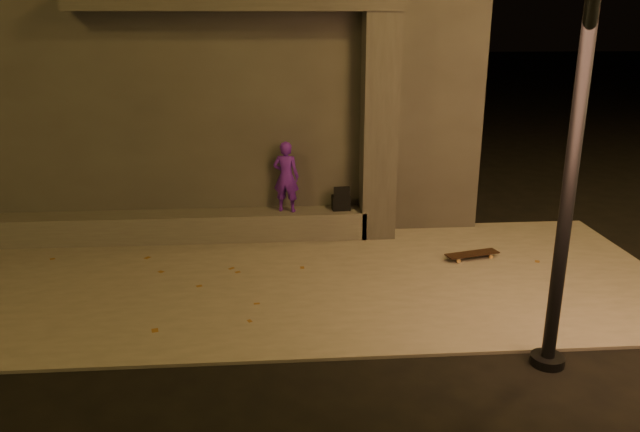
{
  "coord_description": "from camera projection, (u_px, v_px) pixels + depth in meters",
  "views": [
    {
      "loc": [
        -0.0,
        -6.13,
        3.57
      ],
      "look_at": [
        0.62,
        2.0,
        0.95
      ],
      "focal_mm": 35.0,
      "sensor_mm": 36.0,
      "label": 1
    }
  ],
  "objects": [
    {
      "name": "ground",
      "position": [
        278.0,
        354.0,
        6.91
      ],
      "size": [
        120.0,
        120.0,
        0.0
      ],
      "primitive_type": "plane",
      "color": "black",
      "rests_on": "ground"
    },
    {
      "name": "sidewalk",
      "position": [
        277.0,
        280.0,
        8.8
      ],
      "size": [
        11.0,
        4.4,
        0.04
      ],
      "primitive_type": "cube",
      "color": "#69635C",
      "rests_on": "ground"
    },
    {
      "name": "building",
      "position": [
        220.0,
        68.0,
        12.21
      ],
      "size": [
        9.0,
        5.1,
        5.22
      ],
      "color": "#3A3735",
      "rests_on": "ground"
    },
    {
      "name": "ledge",
      "position": [
        184.0,
        226.0,
        10.28
      ],
      "size": [
        6.0,
        0.55,
        0.45
      ],
      "primitive_type": "cube",
      "color": "#53514C",
      "rests_on": "sidewalk"
    },
    {
      "name": "column",
      "position": [
        379.0,
        129.0,
        10.03
      ],
      "size": [
        0.55,
        0.55,
        3.6
      ],
      "primitive_type": "cube",
      "color": "#3A3735",
      "rests_on": "sidewalk"
    },
    {
      "name": "canopy",
      "position": [
        237.0,
        1.0,
        9.33
      ],
      "size": [
        5.0,
        0.7,
        0.28
      ],
      "primitive_type": "cube",
      "color": "#3A3735",
      "rests_on": "column"
    },
    {
      "name": "skateboarder",
      "position": [
        286.0,
        177.0,
        10.16
      ],
      "size": [
        0.48,
        0.38,
        1.17
      ],
      "primitive_type": "imported",
      "rotation": [
        0.0,
        0.0,
        2.88
      ],
      "color": "#5419A6",
      "rests_on": "ledge"
    },
    {
      "name": "backpack",
      "position": [
        341.0,
        201.0,
        10.36
      ],
      "size": [
        0.31,
        0.21,
        0.42
      ],
      "rotation": [
        0.0,
        0.0,
        0.06
      ],
      "color": "black",
      "rests_on": "ledge"
    },
    {
      "name": "skateboard",
      "position": [
        472.0,
        254.0,
        9.49
      ],
      "size": [
        0.87,
        0.42,
        0.09
      ],
      "rotation": [
        0.0,
        0.0,
        0.25
      ],
      "color": "black",
      "rests_on": "sidewalk"
    }
  ]
}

